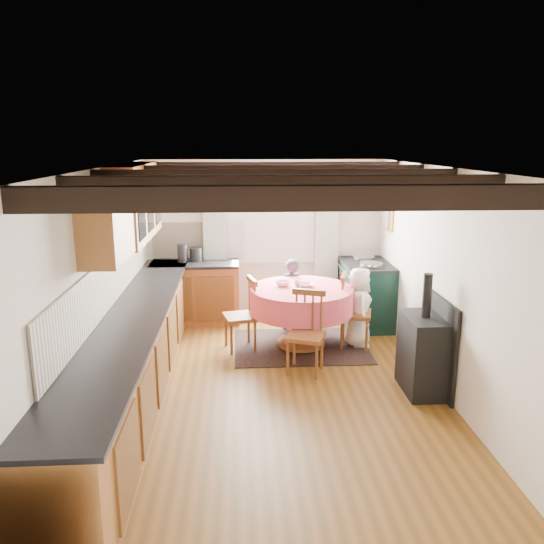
{
  "coord_description": "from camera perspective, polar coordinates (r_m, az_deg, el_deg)",
  "views": [
    {
      "loc": [
        -0.37,
        -5.42,
        2.66
      ],
      "look_at": [
        0.0,
        0.8,
        1.15
      ],
      "focal_mm": 35.68,
      "sensor_mm": 36.0,
      "label": 1
    }
  ],
  "objects": [
    {
      "name": "floor",
      "position": [
        6.05,
        0.47,
        -12.47
      ],
      "size": [
        3.6,
        5.5,
        0.0
      ],
      "primitive_type": "cube",
      "color": "brown",
      "rests_on": "ground"
    },
    {
      "name": "ceiling",
      "position": [
        5.44,
        0.52,
        10.89
      ],
      "size": [
        3.6,
        5.5,
        0.0
      ],
      "primitive_type": "cube",
      "color": "white",
      "rests_on": "ground"
    },
    {
      "name": "wall_back",
      "position": [
        8.3,
        -0.81,
        3.5
      ],
      "size": [
        3.6,
        0.0,
        2.4
      ],
      "primitive_type": "cube",
      "color": "silver",
      "rests_on": "ground"
    },
    {
      "name": "wall_front",
      "position": [
        3.06,
        4.13,
        -14.85
      ],
      "size": [
        3.6,
        0.0,
        2.4
      ],
      "primitive_type": "cube",
      "color": "silver",
      "rests_on": "ground"
    },
    {
      "name": "wall_left",
      "position": [
        5.79,
        -17.59,
        -1.63
      ],
      "size": [
        0.0,
        5.5,
        2.4
      ],
      "primitive_type": "cube",
      "color": "silver",
      "rests_on": "ground"
    },
    {
      "name": "wall_right",
      "position": [
        6.02,
        17.86,
        -1.08
      ],
      "size": [
        0.0,
        5.5,
        2.4
      ],
      "primitive_type": "cube",
      "color": "silver",
      "rests_on": "ground"
    },
    {
      "name": "beam_a",
      "position": [
        3.45,
        2.81,
        7.82
      ],
      "size": [
        3.6,
        0.16,
        0.16
      ],
      "primitive_type": "cube",
      "color": "black",
      "rests_on": "ceiling"
    },
    {
      "name": "beam_b",
      "position": [
        4.45,
        1.41,
        9.12
      ],
      "size": [
        3.6,
        0.16,
        0.16
      ],
      "primitive_type": "cube",
      "color": "black",
      "rests_on": "ceiling"
    },
    {
      "name": "beam_c",
      "position": [
        5.44,
        0.51,
        9.94
      ],
      "size": [
        3.6,
        0.16,
        0.16
      ],
      "primitive_type": "cube",
      "color": "black",
      "rests_on": "ceiling"
    },
    {
      "name": "beam_d",
      "position": [
        6.44,
        -0.11,
        10.51
      ],
      "size": [
        3.6,
        0.16,
        0.16
      ],
      "primitive_type": "cube",
      "color": "black",
      "rests_on": "ceiling"
    },
    {
      "name": "beam_e",
      "position": [
        7.43,
        -0.57,
        10.93
      ],
      "size": [
        3.6,
        0.16,
        0.16
      ],
      "primitive_type": "cube",
      "color": "black",
      "rests_on": "ceiling"
    },
    {
      "name": "splash_left",
      "position": [
        6.07,
        -16.74,
        -0.89
      ],
      "size": [
        0.02,
        4.5,
        0.55
      ],
      "primitive_type": "cube",
      "color": "beige",
      "rests_on": "wall_left"
    },
    {
      "name": "splash_back",
      "position": [
        8.3,
        -7.73,
        3.37
      ],
      "size": [
        1.4,
        0.02,
        0.55
      ],
      "primitive_type": "cube",
      "color": "beige",
      "rests_on": "wall_back"
    },
    {
      "name": "base_cabinet_left",
      "position": [
        5.96,
        -14.24,
        -8.68
      ],
      "size": [
        0.6,
        5.3,
        0.88
      ],
      "primitive_type": "cube",
      "color": "#A25828",
      "rests_on": "floor"
    },
    {
      "name": "base_cabinet_back",
      "position": [
        8.2,
        -8.05,
        -2.22
      ],
      "size": [
        1.3,
        0.6,
        0.88
      ],
      "primitive_type": "cube",
      "color": "#A25828",
      "rests_on": "floor"
    },
    {
      "name": "worktop_left",
      "position": [
        5.8,
        -14.31,
        -4.47
      ],
      "size": [
        0.64,
        5.3,
        0.04
      ],
      "primitive_type": "cube",
      "color": "black",
      "rests_on": "base_cabinet_left"
    },
    {
      "name": "worktop_back",
      "position": [
        8.07,
        -8.16,
        0.89
      ],
      "size": [
        1.3,
        0.64,
        0.04
      ],
      "primitive_type": "cube",
      "color": "black",
      "rests_on": "base_cabinet_back"
    },
    {
      "name": "wall_cabinet_glass",
      "position": [
        6.77,
        -14.23,
        7.2
      ],
      "size": [
        0.34,
        1.8,
        0.9
      ],
      "primitive_type": "cube",
      "color": "#A25828",
      "rests_on": "wall_left"
    },
    {
      "name": "wall_cabinet_solid",
      "position": [
        5.32,
        -17.12,
        4.82
      ],
      "size": [
        0.34,
        0.9,
        0.7
      ],
      "primitive_type": "cube",
      "color": "#A25828",
      "rests_on": "wall_left"
    },
    {
      "name": "window_frame",
      "position": [
        8.23,
        -0.11,
        6.23
      ],
      "size": [
        1.34,
        0.03,
        1.54
      ],
      "primitive_type": "cube",
      "color": "white",
      "rests_on": "wall_back"
    },
    {
      "name": "window_pane",
      "position": [
        8.24,
        -0.12,
        6.23
      ],
      "size": [
        1.2,
        0.01,
        1.4
      ],
      "primitive_type": "cube",
      "color": "white",
      "rests_on": "wall_back"
    },
    {
      "name": "curtain_left",
      "position": [
        8.22,
        -6.01,
        2.61
      ],
      "size": [
        0.35,
        0.1,
        2.1
      ],
      "primitive_type": "cube",
      "color": "beige",
      "rests_on": "wall_back"
    },
    {
      "name": "curtain_right",
      "position": [
        8.32,
        5.78,
        2.75
      ],
      "size": [
        0.35,
        0.1,
        2.1
      ],
      "primitive_type": "cube",
      "color": "beige",
      "rests_on": "wall_back"
    },
    {
      "name": "curtain_rod",
      "position": [
        8.09,
        -0.08,
        10.37
      ],
      "size": [
        2.0,
        0.03,
        0.03
      ],
      "primitive_type": "cylinder",
      "rotation": [
        0.0,
        1.57,
        0.0
      ],
      "color": "black",
      "rests_on": "wall_back"
    },
    {
      "name": "wall_picture",
      "position": [
        8.07,
        12.08,
        6.49
      ],
      "size": [
        0.04,
        0.5,
        0.6
      ],
      "primitive_type": "cube",
      "color": "gold",
      "rests_on": "wall_right"
    },
    {
      "name": "wall_plate",
      "position": [
        8.32,
        6.49,
        6.91
      ],
      "size": [
        0.3,
        0.02,
        0.3
      ],
      "primitive_type": "cylinder",
      "rotation": [
        1.57,
        0.0,
        0.0
      ],
      "color": "silver",
      "rests_on": "wall_back"
    },
    {
      "name": "rug",
      "position": [
        7.27,
        3.05,
        -7.8
      ],
      "size": [
        1.75,
        1.36,
        0.01
      ],
      "primitive_type": "cube",
      "color": "black",
      "rests_on": "floor"
    },
    {
      "name": "dining_table",
      "position": [
        7.14,
        3.09,
        -4.81
      ],
      "size": [
        1.34,
        1.34,
        0.81
      ],
      "primitive_type": null,
      "color": "#D64D4C",
      "rests_on": "floor"
    },
    {
      "name": "chair_near",
      "position": [
        6.33,
        3.54,
        -6.45
      ],
      "size": [
        0.54,
        0.55,
        0.98
      ],
      "primitive_type": null,
      "rotation": [
        0.0,
        0.0,
        -0.34
      ],
      "color": "brown",
      "rests_on": "floor"
    },
    {
      "name": "chair_left",
      "position": [
        7.04,
        -3.4,
        -4.47
      ],
      "size": [
        0.51,
        0.5,
        0.95
      ],
      "primitive_type": null,
      "rotation": [
        0.0,
        0.0,
        -1.33
      ],
      "color": "brown",
      "rests_on": "floor"
    },
    {
      "name": "chair_right",
      "position": [
        7.2,
        8.8,
        -4.07
      ],
      "size": [
        0.53,
        0.52,
        0.98
      ],
      "primitive_type": null,
      "rotation": [
        0.0,
        0.0,
        1.31
      ],
      "color": "brown",
      "rests_on": "floor"
    },
    {
      "name": "aga_range",
      "position": [
        8.09,
        9.88,
        -2.22
      ],
      "size": [
        0.67,
        1.04,
        0.96
      ],
      "primitive_type": null,
      "color": "black",
      "rests_on": "floor"
    },
    {
      "name": "cast_iron_stove",
      "position": [
        6.03,
        15.78,
        -6.28
      ],
      "size": [
        0.4,
        0.66,
        1.32
      ],
      "primitive_type": null,
      "color": "black",
      "rests_on": "floor"
    },
    {
      "name": "child_far",
      "position": [
        7.75,
        1.99,
        -2.4
      ],
      "size": [
        0.43,
        0.34,
        1.04
      ],
      "primitive_type": "imported",
      "rotation": [
        0.0,
        0.0,
        3.4
      ],
      "color": "#30313D",
      "rests_on": "floor"
    },
    {
      "name": "child_right",
      "position": [
        7.23,
        9.14,
        -3.68
      ],
      "size": [
        0.34,
        0.52,
        1.06
      ],
      "primitive_type": "imported",
      "rotation": [
        0.0,
        0.0,
        1.56
      ],
      "color": "white",
      "rests_on": "floor"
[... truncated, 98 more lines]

